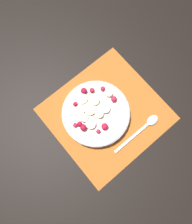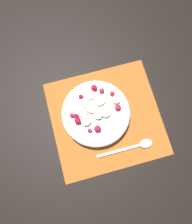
% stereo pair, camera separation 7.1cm
% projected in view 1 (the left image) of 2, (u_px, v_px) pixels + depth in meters
% --- Properties ---
extents(ground_plane, '(3.00, 3.00, 0.00)m').
position_uv_depth(ground_plane, '(106.00, 114.00, 0.76)').
color(ground_plane, black).
extents(placemat, '(0.37, 0.35, 0.01)m').
position_uv_depth(placemat, '(106.00, 114.00, 0.76)').
color(placemat, '#B26023').
rests_on(placemat, ground_plane).
extents(fruit_bowl, '(0.23, 0.23, 0.05)m').
position_uv_depth(fruit_bowl, '(96.00, 113.00, 0.73)').
color(fruit_bowl, silver).
rests_on(fruit_bowl, placemat).
extents(spoon, '(0.19, 0.03, 0.01)m').
position_uv_depth(spoon, '(145.00, 126.00, 0.74)').
color(spoon, silver).
rests_on(spoon, placemat).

